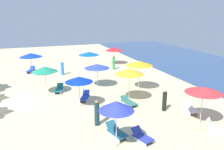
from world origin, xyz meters
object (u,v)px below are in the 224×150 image
(umbrella_3, at_px, (203,90))
(umbrella_4, at_px, (79,79))
(beachgoer_2, at_px, (165,100))
(umbrella_5, at_px, (114,49))
(umbrella_1, at_px, (31,55))
(lounge_chair_3_1, at_px, (218,129))
(lounge_chair_9_0, at_px, (129,102))
(lounge_chair_8_0, at_px, (59,89))
(lounge_chair_1_0, at_px, (31,70))
(beachgoer_0, at_px, (62,68))
(beachgoer_1, at_px, (114,63))
(umbrella_0, at_px, (139,63))
(lounge_chair_4_0, at_px, (85,97))
(lounge_chair_7_1, at_px, (116,132))
(umbrella_9, at_px, (129,71))
(umbrella_7, at_px, (116,106))
(beach_ball_1, at_px, (120,109))
(umbrella_2, at_px, (97,66))
(umbrella_6, at_px, (89,53))
(beachgoer_3, at_px, (97,113))
(lounge_chair_3_0, at_px, (190,109))
(lounge_chair_7_0, at_px, (142,137))
(umbrella_8, at_px, (45,69))
(cooler_box_0, at_px, (131,72))

(umbrella_3, relative_size, umbrella_4, 1.04)
(beachgoer_2, bearing_deg, umbrella_5, 13.51)
(umbrella_1, distance_m, lounge_chair_3_1, 19.91)
(lounge_chair_9_0, bearing_deg, umbrella_1, 108.42)
(umbrella_1, relative_size, lounge_chair_8_0, 1.74)
(lounge_chair_1_0, bearing_deg, umbrella_4, -47.99)
(beachgoer_0, bearing_deg, beachgoer_1, -90.49)
(umbrella_4, xyz_separation_m, umbrella_5, (-12.78, 7.58, -0.06))
(umbrella_0, xyz_separation_m, lounge_chair_4_0, (0.88, -5.28, -2.24))
(lounge_chair_1_0, relative_size, umbrella_3, 0.59)
(lounge_chair_7_1, relative_size, lounge_chair_9_0, 0.98)
(lounge_chair_8_0, bearing_deg, umbrella_0, 6.41)
(lounge_chair_3_1, xyz_separation_m, umbrella_9, (-6.52, -2.88, 2.20))
(lounge_chair_1_0, height_order, umbrella_7, umbrella_7)
(umbrella_7, height_order, beach_ball_1, umbrella_7)
(umbrella_9, height_order, beach_ball_1, umbrella_9)
(lounge_chair_1_0, distance_m, beachgoer_1, 9.91)
(beachgoer_0, bearing_deg, lounge_chair_8_0, 164.77)
(lounge_chair_1_0, xyz_separation_m, umbrella_2, (7.66, 5.87, 1.74))
(umbrella_6, distance_m, beachgoer_3, 13.95)
(umbrella_4, height_order, umbrella_9, umbrella_9)
(umbrella_3, bearing_deg, umbrella_4, -128.31)
(lounge_chair_3_0, bearing_deg, umbrella_5, 101.85)
(umbrella_4, xyz_separation_m, lounge_chair_7_0, (5.94, 2.20, -1.91))
(umbrella_1, relative_size, lounge_chair_3_0, 1.71)
(umbrella_2, height_order, umbrella_8, umbrella_8)
(beach_ball_1, bearing_deg, lounge_chair_3_1, 41.79)
(lounge_chair_1_0, xyz_separation_m, lounge_chair_9_0, (12.82, 6.84, -0.06))
(umbrella_8, bearing_deg, umbrella_9, 57.61)
(umbrella_5, xyz_separation_m, beach_ball_1, (14.63, -5.07, -1.90))
(umbrella_7, height_order, lounge_chair_8_0, umbrella_7)
(lounge_chair_1_0, height_order, lounge_chair_9_0, lounge_chair_1_0)
(umbrella_3, bearing_deg, umbrella_6, -167.97)
(lounge_chair_9_0, height_order, beachgoer_1, beachgoer_1)
(lounge_chair_1_0, relative_size, beach_ball_1, 3.64)
(lounge_chair_8_0, bearing_deg, lounge_chair_3_1, -32.17)
(lounge_chair_3_1, relative_size, lounge_chair_9_0, 0.96)
(umbrella_4, distance_m, lounge_chair_8_0, 4.40)
(umbrella_7, bearing_deg, umbrella_2, 168.88)
(lounge_chair_3_1, distance_m, cooler_box_0, 14.43)
(beach_ball_1, bearing_deg, umbrella_6, 175.65)
(umbrella_3, distance_m, lounge_chair_3_1, 2.45)
(umbrella_8, bearing_deg, lounge_chair_4_0, 47.67)
(lounge_chair_4_0, bearing_deg, beachgoer_1, 84.23)
(umbrella_9, relative_size, beachgoer_1, 1.55)
(umbrella_4, relative_size, beachgoer_3, 1.40)
(lounge_chair_9_0, bearing_deg, beachgoer_1, 63.10)
(lounge_chair_1_0, relative_size, cooler_box_0, 2.60)
(umbrella_8, bearing_deg, beachgoer_3, 19.85)
(lounge_chair_4_0, relative_size, cooler_box_0, 2.60)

